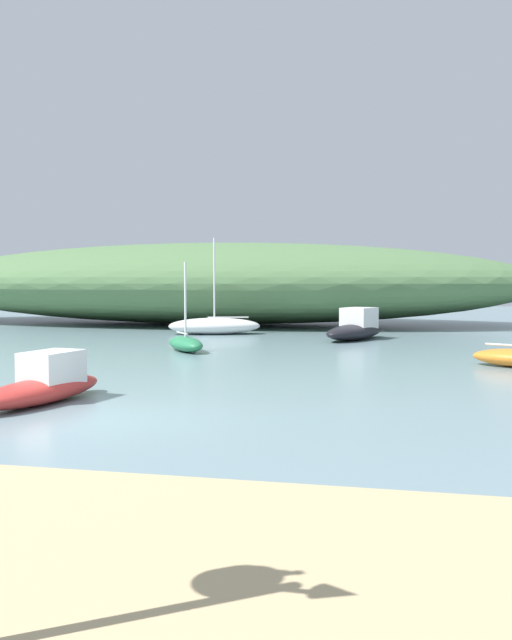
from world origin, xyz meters
name	(u,v)px	position (x,y,z in m)	size (l,w,h in m)	color
ground_plane	(70,421)	(0.00, 0.00, 0.00)	(120.00, 120.00, 0.00)	gray
distant_hill	(208,283)	(-5.56, 27.54, 2.34)	(37.23, 13.75, 4.68)	#517547
motorboat_off_point	(356,328)	(3.71, 17.98, 0.49)	(2.89, 4.52, 1.34)	black
sailboat_mid_channel	(186,343)	(-1.78, 11.84, 0.28)	(2.31, 2.75, 3.13)	#287A4C
sailboat_by_sandbar	(214,326)	(-2.90, 19.50, 0.40)	(4.49, 2.70, 4.45)	white
motorboat_far_left	(44,384)	(-1.38, 1.54, 0.37)	(1.62, 3.64, 1.02)	#B72D28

